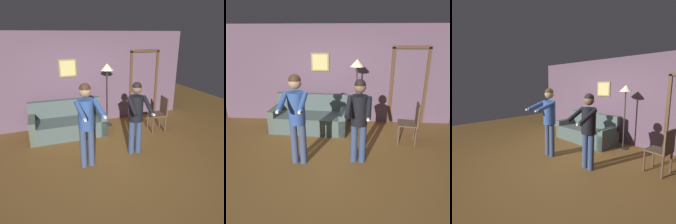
# 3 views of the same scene
# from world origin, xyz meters

# --- Properties ---
(ground_plane) EXTENTS (12.00, 12.00, 0.00)m
(ground_plane) POSITION_xyz_m (0.00, 0.00, 0.00)
(ground_plane) COLOR brown
(back_wall_assembly) EXTENTS (6.40, 0.10, 2.60)m
(back_wall_assembly) POSITION_xyz_m (0.03, 2.20, 1.30)
(back_wall_assembly) COLOR #5C4556
(back_wall_assembly) RESTS_ON ground_plane
(couch) EXTENTS (1.93, 0.93, 0.87)m
(couch) POSITION_xyz_m (-0.58, 1.54, 0.28)
(couch) COLOR #455451
(couch) RESTS_ON ground_plane
(torchiere_lamp) EXTENTS (0.35, 0.35, 1.78)m
(torchiere_lamp) POSITION_xyz_m (0.60, 1.72, 1.50)
(torchiere_lamp) COLOR #332D28
(torchiere_lamp) RESTS_ON ground_plane
(person_standing_left) EXTENTS (0.45, 0.72, 1.71)m
(person_standing_left) POSITION_xyz_m (-0.48, -0.09, 1.04)
(person_standing_left) COLOR #374564
(person_standing_left) RESTS_ON ground_plane
(person_standing_right) EXTENTS (0.47, 0.67, 1.61)m
(person_standing_right) POSITION_xyz_m (0.63, 0.04, 0.96)
(person_standing_right) COLOR navy
(person_standing_right) RESTS_ON ground_plane
(dining_chair_distant) EXTENTS (0.48, 0.48, 0.93)m
(dining_chair_distant) POSITION_xyz_m (1.83, 0.92, 0.53)
(dining_chair_distant) COLOR #4C3828
(dining_chair_distant) RESTS_ON ground_plane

